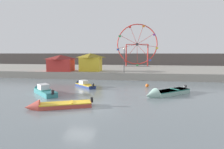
{
  "coord_description": "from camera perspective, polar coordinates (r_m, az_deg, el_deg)",
  "views": [
    {
      "loc": [
        5.0,
        -14.97,
        4.53
      ],
      "look_at": [
        1.26,
        10.43,
        1.61
      ],
      "focal_mm": 30.17,
      "sensor_mm": 36.0,
      "label": 1
    }
  ],
  "objects": [
    {
      "name": "ground_plane",
      "position": [
        16.42,
        -9.85,
        -9.62
      ],
      "size": [
        240.0,
        240.0,
        0.0
      ],
      "primitive_type": "plane",
      "color": "slate"
    },
    {
      "name": "quay_promenade",
      "position": [
        42.21,
        1.53,
        1.17
      ],
      "size": [
        110.0,
        21.19,
        1.22
      ],
      "primitive_type": "cube",
      "color": "gray",
      "rests_on": "ground_plane"
    },
    {
      "name": "distant_town_skyline",
      "position": [
        66.54,
        4.07,
        4.48
      ],
      "size": [
        140.0,
        3.0,
        4.4
      ],
      "primitive_type": "cube",
      "color": "#564C47",
      "rests_on": "ground_plane"
    },
    {
      "name": "motorboat_seafoam",
      "position": [
        21.04,
        15.4,
        -5.44
      ],
      "size": [
        5.48,
        4.98,
        1.37
      ],
      "rotation": [
        0.0,
        0.0,
        3.85
      ],
      "color": "#93BCAD",
      "rests_on": "ground_plane"
    },
    {
      "name": "motorboat_navy_blue",
      "position": [
        25.9,
        -8.91,
        -3.01
      ],
      "size": [
        3.95,
        3.71,
        1.2
      ],
      "rotation": [
        0.0,
        0.0,
        2.41
      ],
      "color": "navy",
      "rests_on": "ground_plane"
    },
    {
      "name": "motorboat_faded_red",
      "position": [
        16.48,
        -17.3,
        -8.95
      ],
      "size": [
        5.38,
        3.08,
        1.16
      ],
      "rotation": [
        0.0,
        0.0,
        3.52
      ],
      "color": "#B24238",
      "rests_on": "ground_plane"
    },
    {
      "name": "motorboat_teal_painted",
      "position": [
        22.62,
        -20.25,
        -4.53
      ],
      "size": [
        4.71,
        4.55,
        1.4
      ],
      "rotation": [
        0.0,
        0.0,
        2.38
      ],
      "color": "teal",
      "rests_on": "ground_plane"
    },
    {
      "name": "ferris_wheel_red_frame",
      "position": [
        47.73,
        7.59,
        8.8
      ],
      "size": [
        10.17,
        1.2,
        10.49
      ],
      "color": "red",
      "rests_on": "quay_promenade"
    },
    {
      "name": "carnival_booth_yellow_awning",
      "position": [
        35.19,
        -6.47,
        3.87
      ],
      "size": [
        4.19,
        3.33,
        3.3
      ],
      "rotation": [
        0.0,
        0.0,
        0.02
      ],
      "color": "yellow",
      "rests_on": "quay_promenade"
    },
    {
      "name": "carnival_booth_red_striped",
      "position": [
        36.06,
        -15.2,
        3.49
      ],
      "size": [
        4.99,
        4.06,
        2.99
      ],
      "rotation": [
        0.0,
        0.0,
        0.08
      ],
      "color": "red",
      "rests_on": "quay_promenade"
    },
    {
      "name": "promenade_lamp_near",
      "position": [
        31.93,
        3.7,
        5.44
      ],
      "size": [
        0.32,
        0.32,
        4.21
      ],
      "color": "#2D2D33",
      "rests_on": "quay_promenade"
    },
    {
      "name": "mooring_buoy_orange",
      "position": [
        25.65,
        10.6,
        -3.29
      ],
      "size": [
        0.44,
        0.44,
        0.44
      ],
      "primitive_type": "sphere",
      "color": "orange",
      "rests_on": "ground_plane"
    }
  ]
}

